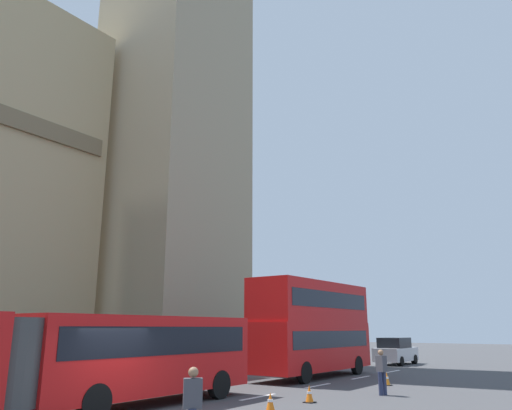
% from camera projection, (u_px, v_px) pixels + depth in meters
% --- Properties ---
extents(articulated_bus, '(18.35, 2.54, 2.90)m').
position_uv_depth(articulated_bus, '(2.00, 358.00, 12.89)').
color(articulated_bus, red).
rests_on(articulated_bus, ground_plane).
extents(double_decker_bus, '(9.05, 2.54, 4.90)m').
position_uv_depth(double_decker_bus, '(313.00, 324.00, 26.24)').
color(double_decker_bus, red).
rests_on(double_decker_bus, ground_plane).
extents(sedan_lead, '(4.40, 1.86, 1.85)m').
position_uv_depth(sedan_lead, '(396.00, 351.00, 34.97)').
color(sedan_lead, '#B7B7BC').
rests_on(sedan_lead, ground_plane).
extents(traffic_cone_west, '(0.36, 0.36, 0.58)m').
position_uv_depth(traffic_cone_west, '(270.00, 402.00, 15.11)').
color(traffic_cone_west, black).
rests_on(traffic_cone_west, ground_plane).
extents(traffic_cone_middle, '(0.36, 0.36, 0.58)m').
position_uv_depth(traffic_cone_middle, '(309.00, 394.00, 16.99)').
color(traffic_cone_middle, black).
rests_on(traffic_cone_middle, ground_plane).
extents(traffic_cone_east, '(0.36, 0.36, 0.58)m').
position_uv_depth(traffic_cone_east, '(387.00, 379.00, 22.08)').
color(traffic_cone_east, black).
rests_on(traffic_cone_east, ground_plane).
extents(pedestrian_near_cones, '(0.46, 0.45, 1.69)m').
position_uv_depth(pedestrian_near_cones, '(192.00, 405.00, 10.36)').
color(pedestrian_near_cones, '#262D4C').
rests_on(pedestrian_near_cones, ground_plane).
extents(pedestrian_by_kerb, '(0.39, 0.46, 1.69)m').
position_uv_depth(pedestrian_by_kerb, '(382.00, 370.00, 19.00)').
color(pedestrian_by_kerb, '#262D4C').
rests_on(pedestrian_by_kerb, ground_plane).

